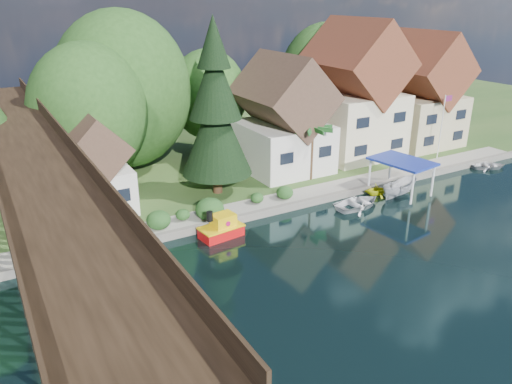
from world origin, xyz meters
TOP-DOWN VIEW (x-y plane):
  - ground at (0.00, 0.00)m, footprint 140.00×140.00m
  - bank at (0.00, 34.00)m, footprint 140.00×52.00m
  - seawall at (4.00, 8.00)m, footprint 60.00×0.40m
  - promenade at (6.00, 9.30)m, footprint 50.00×2.60m
  - trestle_bridge at (-16.00, 5.17)m, footprint 4.12×44.18m
  - house_left at (7.00, 16.00)m, footprint 7.64×8.64m
  - house_center at (16.00, 16.50)m, footprint 8.65×9.18m
  - house_right at (25.00, 16.00)m, footprint 8.15×8.64m
  - shed at (-11.00, 14.50)m, footprint 5.09×5.40m
  - bg_trees at (1.00, 21.25)m, footprint 49.90×13.30m
  - shrubs at (-4.60, 9.26)m, footprint 15.76×2.47m
  - conifer at (-1.19, 13.43)m, footprint 5.90×5.90m
  - palm_tree at (7.64, 12.19)m, footprint 4.57×4.57m
  - flagpole at (22.66, 10.46)m, footprint 1.04×0.09m
  - tugboat at (-4.22, 6.55)m, footprint 3.33×2.08m
  - boat_white_a at (7.97, 5.75)m, footprint 4.58×3.45m
  - boat_canopy at (12.69, 5.93)m, footprint 4.27×5.52m
  - boat_yellow at (11.14, 7.04)m, footprint 2.70×2.49m
  - boat_white_b at (25.99, 6.81)m, footprint 4.20×3.71m

SIDE VIEW (x-z plane):
  - ground at x=0.00m, z-range 0.00..0.00m
  - bank at x=0.00m, z-range 0.00..0.50m
  - seawall at x=4.00m, z-range 0.00..0.62m
  - boat_white_b at x=25.99m, z-range 0.00..0.72m
  - boat_white_a at x=7.97m, z-range 0.00..0.90m
  - promenade at x=6.00m, z-range 0.50..0.56m
  - boat_yellow at x=11.14m, z-range 0.00..1.19m
  - tugboat at x=-4.22m, z-range -0.46..1.83m
  - shrubs at x=-4.60m, z-range 0.38..2.08m
  - boat_canopy at x=12.69m, z-range -0.23..3.03m
  - shed at x=-11.00m, z-range -0.10..7.75m
  - flagpole at x=22.66m, z-range 1.25..7.88m
  - house_left at x=7.00m, z-range -0.37..10.65m
  - palm_tree at x=7.64m, z-range 2.48..7.80m
  - trestle_bridge at x=-16.00m, z-range 0.70..10.00m
  - house_right at x=25.00m, z-range -0.45..12.00m
  - house_center at x=16.00m, z-range -0.53..13.36m
  - bg_trees at x=1.00m, z-range 2.00..12.57m
  - conifer at x=-1.19m, z-range 0.23..14.77m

